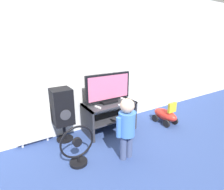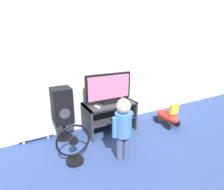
# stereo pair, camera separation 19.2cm
# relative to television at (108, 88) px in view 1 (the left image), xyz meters

# --- Properties ---
(ground_plane) EXTENTS (16.00, 16.00, 0.00)m
(ground_plane) POSITION_rel_television_xyz_m (0.00, -0.27, -0.81)
(ground_plane) COLOR navy
(wall_back) EXTENTS (10.00, 0.06, 2.60)m
(wall_back) POSITION_rel_television_xyz_m (0.00, 0.31, 0.49)
(wall_back) COLOR silver
(wall_back) RESTS_ON ground_plane
(tv_stand) EXTENTS (0.92, 0.50, 0.55)m
(tv_stand) POSITION_rel_television_xyz_m (0.00, -0.02, -0.46)
(tv_stand) COLOR #2D2D33
(tv_stand) RESTS_ON ground_plane
(television) EXTENTS (0.88, 0.20, 0.53)m
(television) POSITION_rel_television_xyz_m (0.00, 0.00, 0.00)
(television) COLOR black
(television) RESTS_ON tv_stand
(game_console) EXTENTS (0.04, 0.19, 0.05)m
(game_console) POSITION_rel_television_xyz_m (0.27, -0.08, -0.24)
(game_console) COLOR white
(game_console) RESTS_ON tv_stand
(remote_primary) EXTENTS (0.07, 0.13, 0.03)m
(remote_primary) POSITION_rel_television_xyz_m (-0.29, -0.14, -0.25)
(remote_primary) COLOR white
(remote_primary) RESTS_ON tv_stand
(child) EXTENTS (0.34, 0.51, 0.91)m
(child) POSITION_rel_television_xyz_m (-0.22, -0.84, -0.28)
(child) COLOR #3F4C72
(child) RESTS_ON ground_plane
(speaker_tower) EXTENTS (0.31, 0.33, 0.91)m
(speaker_tower) POSITION_rel_television_xyz_m (-0.82, 0.10, -0.23)
(speaker_tower) COLOR black
(speaker_tower) RESTS_ON ground_plane
(floor_fan) EXTENTS (0.48, 0.25, 0.58)m
(floor_fan) POSITION_rel_television_xyz_m (-0.86, -0.61, -0.56)
(floor_fan) COLOR black
(floor_fan) RESTS_ON ground_plane
(ride_on_toy) EXTENTS (0.28, 0.55, 0.49)m
(ride_on_toy) POSITION_rel_television_xyz_m (1.12, -0.39, -0.63)
(ride_on_toy) COLOR red
(ride_on_toy) RESTS_ON ground_plane
(radiator) EXTENTS (0.55, 0.08, 0.58)m
(radiator) POSITION_rel_television_xyz_m (-1.28, 0.24, -0.50)
(radiator) COLOR white
(radiator) RESTS_ON ground_plane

